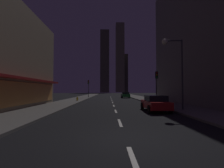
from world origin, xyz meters
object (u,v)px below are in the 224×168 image
car_parked_near (155,103)px  traffic_light_near_right (156,80)px  traffic_light_far_left (88,85)px  street_lamp_right (173,56)px  car_parked_far (125,95)px  fire_hydrant_far_left (77,99)px

car_parked_near → traffic_light_near_right: traffic_light_near_right is taller
traffic_light_far_left → street_lamp_right: bearing=-66.3°
traffic_light_far_left → car_parked_far: bearing=2.5°
car_parked_near → traffic_light_far_left: size_ratio=1.01×
traffic_light_far_left → street_lamp_right: size_ratio=0.64×
street_lamp_right → car_parked_far: bearing=94.0°
fire_hydrant_far_left → traffic_light_far_left: size_ratio=0.16×
car_parked_near → fire_hydrant_far_left: car_parked_near is taller
traffic_light_far_left → street_lamp_right: street_lamp_right is taller
street_lamp_right → car_parked_near: bearing=-175.3°
traffic_light_near_right → street_lamp_right: (-0.12, -5.73, 1.87)m
street_lamp_right → traffic_light_near_right: bearing=88.8°
car_parked_far → fire_hydrant_far_left: 15.72m
car_parked_near → street_lamp_right: (1.78, 0.15, 4.33)m
fire_hydrant_far_left → car_parked_far: bearing=52.8°
car_parked_near → car_parked_far: same height
fire_hydrant_far_left → car_parked_near: bearing=-53.5°
traffic_light_near_right → street_lamp_right: bearing=-91.2°
car_parked_near → car_parked_far: 25.37m
fire_hydrant_far_left → traffic_light_near_right: (11.40, -6.97, 2.74)m
traffic_light_near_right → street_lamp_right: street_lamp_right is taller
car_parked_near → fire_hydrant_far_left: (-9.50, 12.85, -0.29)m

